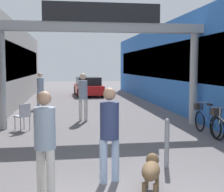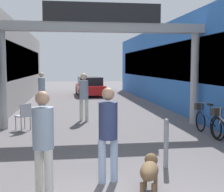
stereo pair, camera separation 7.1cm
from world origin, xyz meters
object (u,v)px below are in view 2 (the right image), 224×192
at_px(parked_car_red, 90,87).
at_px(pedestrian_with_dog, 108,129).
at_px(cafe_chair_aluminium_nearer, 24,114).
at_px(pedestrian_companion, 43,137).
at_px(pedestrian_carrying_crate, 84,94).
at_px(dog_on_leash, 150,170).
at_px(bicycle_blue_farthest, 206,120).
at_px(pedestrian_elderly_walking, 42,88).
at_px(bollard_post_metal, 166,143).

bearing_deg(parked_car_red, pedestrian_with_dog, -92.71).
height_order(pedestrian_with_dog, cafe_chair_aluminium_nearer, pedestrian_with_dog).
xyz_separation_m(pedestrian_companion, pedestrian_carrying_crate, (0.98, 6.95, 0.07)).
relative_size(pedestrian_with_dog, dog_on_leash, 2.11).
relative_size(pedestrian_carrying_crate, bicycle_blue_farthest, 1.08).
bearing_deg(pedestrian_companion, pedestrian_elderly_walking, 94.91).
distance_m(bollard_post_metal, parked_car_red, 16.10).
distance_m(cafe_chair_aluminium_nearer, parked_car_red, 12.17).
bearing_deg(pedestrian_elderly_walking, bicycle_blue_farthest, -50.81).
distance_m(pedestrian_elderly_walking, bollard_post_metal, 10.29).
bearing_deg(parked_car_red, dog_on_leash, -90.47).
bearing_deg(bollard_post_metal, bicycle_blue_farthest, 52.69).
relative_size(pedestrian_carrying_crate, pedestrian_elderly_walking, 1.02).
xyz_separation_m(pedestrian_carrying_crate, cafe_chair_aluminium_nearer, (-2.03, -1.49, -0.52)).
bearing_deg(dog_on_leash, bicycle_blue_farthest, 54.64).
relative_size(dog_on_leash, bollard_post_metal, 0.79).
bearing_deg(pedestrian_with_dog, bollard_post_metal, 27.09).
relative_size(pedestrian_companion, bicycle_blue_farthest, 1.02).
bearing_deg(bicycle_blue_farthest, parked_car_red, 101.66).
height_order(pedestrian_companion, pedestrian_elderly_walking, pedestrian_elderly_walking).
relative_size(pedestrian_elderly_walking, bicycle_blue_farthest, 1.06).
distance_m(pedestrian_with_dog, parked_car_red, 16.78).
distance_m(pedestrian_carrying_crate, bicycle_blue_farthest, 4.68).
xyz_separation_m(pedestrian_elderly_walking, dog_on_leash, (2.69, -10.84, -0.67)).
distance_m(pedestrian_elderly_walking, bicycle_blue_farthest, 8.81).
xyz_separation_m(pedestrian_companion, parked_car_red, (1.90, 17.26, -0.34)).
xyz_separation_m(pedestrian_carrying_crate, bollard_post_metal, (1.42, -5.78, -0.53)).
height_order(pedestrian_elderly_walking, cafe_chair_aluminium_nearer, pedestrian_elderly_walking).
relative_size(pedestrian_with_dog, bicycle_blue_farthest, 1.02).
bearing_deg(pedestrian_companion, pedestrian_with_dog, 24.30).
height_order(bollard_post_metal, parked_car_red, parked_car_red).
distance_m(pedestrian_companion, pedestrian_carrying_crate, 7.01).
relative_size(dog_on_leash, cafe_chair_aluminium_nearer, 0.92).
distance_m(pedestrian_carrying_crate, pedestrian_elderly_walking, 4.37).
bearing_deg(pedestrian_carrying_crate, bicycle_blue_farthest, -38.32).
xyz_separation_m(pedestrian_elderly_walking, parked_car_red, (2.83, 6.38, -0.39)).
height_order(pedestrian_companion, pedestrian_carrying_crate, pedestrian_carrying_crate).
xyz_separation_m(dog_on_leash, cafe_chair_aluminium_nearer, (-2.81, 5.42, 0.18)).
relative_size(pedestrian_carrying_crate, parked_car_red, 0.45).
height_order(bicycle_blue_farthest, cafe_chair_aluminium_nearer, bicycle_blue_farthest).
height_order(cafe_chair_aluminium_nearer, parked_car_red, parked_car_red).
bearing_deg(pedestrian_carrying_crate, bollard_post_metal, -76.17).
bearing_deg(pedestrian_carrying_crate, cafe_chair_aluminium_nearer, -143.74).
bearing_deg(parked_car_red, pedestrian_carrying_crate, -95.09).
height_order(pedestrian_companion, dog_on_leash, pedestrian_companion).
distance_m(pedestrian_carrying_crate, parked_car_red, 10.36).
xyz_separation_m(dog_on_leash, bicycle_blue_farthest, (2.86, 4.03, 0.07)).
distance_m(pedestrian_with_dog, pedestrian_elderly_walking, 10.58).
xyz_separation_m(pedestrian_companion, pedestrian_elderly_walking, (-0.93, 10.88, 0.04)).
distance_m(pedestrian_companion, cafe_chair_aluminium_nearer, 5.57).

